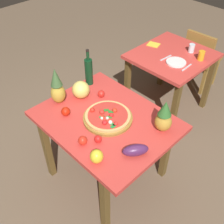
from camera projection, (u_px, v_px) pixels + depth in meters
The scene contains 22 objects.
ground_plane at pixel (107, 173), 2.85m from camera, with size 10.00×10.00×0.00m, color brown.
display_table at pixel (106, 127), 2.40m from camera, with size 1.15×0.91×0.78m.
background_table at pixel (171, 64), 3.23m from camera, with size 0.82×0.89×0.78m.
dining_chair at pixel (200, 57), 3.68m from camera, with size 0.41×0.41×0.85m.
pizza_board at pixel (108, 118), 2.32m from camera, with size 0.42×0.42×0.03m, color olive.
pizza at pixel (108, 116), 2.30m from camera, with size 0.39×0.39×0.06m.
wine_bottle at pixel (89, 71), 2.62m from camera, with size 0.08×0.08×0.37m.
pineapple_left at pixel (57, 88), 2.40m from camera, with size 0.13×0.13×0.36m.
pineapple_right at pixel (164, 117), 2.15m from camera, with size 0.14×0.14×0.29m.
melon at pixel (81, 90), 2.50m from camera, with size 0.16×0.16×0.16m, color #E4CC60.
bell_pepper at pixel (97, 156), 1.96m from camera, with size 0.10×0.10×0.11m, color yellow.
eggplant at pixel (135, 150), 2.01m from camera, with size 0.20×0.09×0.09m, color #4B214C.
tomato_beside_pepper at pixel (83, 141), 2.09m from camera, with size 0.07×0.07×0.07m, color red.
tomato_near_board at pixel (101, 94), 2.54m from camera, with size 0.07×0.07×0.07m, color red.
tomato_by_bottle at pixel (66, 111), 2.34m from camera, with size 0.08×0.08×0.08m, color red.
tomato_at_corner at pixel (98, 139), 2.11m from camera, with size 0.06×0.06×0.06m, color red.
drinking_glass_juice at pixel (201, 56), 3.02m from camera, with size 0.07×0.07×0.11m, color orange.
drinking_glass_water at pixel (192, 48), 3.16m from camera, with size 0.07×0.07×0.10m, color silver.
dinner_plate at pixel (176, 62), 3.00m from camera, with size 0.22×0.22×0.02m, color white.
fork_utensil at pixel (166, 58), 3.08m from camera, with size 0.02×0.18×0.01m, color silver.
knife_utensil at pixel (187, 67), 2.93m from camera, with size 0.02×0.18×0.01m, color silver.
napkin_folded at pixel (153, 45), 3.32m from camera, with size 0.14×0.12×0.01m, color yellow.
Camera 1 is at (1.25, -1.16, 2.37)m, focal length 43.65 mm.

